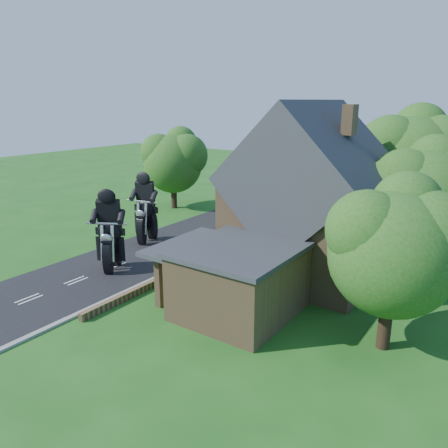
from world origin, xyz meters
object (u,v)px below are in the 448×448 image
Objects in this scene: garden_wall at (215,254)px; house at (310,203)px; annex at (238,279)px; motorcycle_lead at (112,258)px; motorcycle_follow at (147,232)px.

house is (6.19, 1.00, 4.14)m from garden_wall.
motorcycle_lead is (-9.39, 0.18, -0.99)m from annex.
annex is at bearing 149.48° from motorcycle_lead.
motorcycle_follow is at bearing -176.49° from garden_wall.
house reaches higher than annex.
motorcycle_follow reaches higher than garden_wall.
garden_wall is 12.91× the size of motorcycle_follow.
motorcycle_lead is at bearing 100.14° from motorcycle_follow.
annex is at bearing 142.55° from motorcycle_follow.
motorcycle_lead is at bearing -146.55° from house.
motorcycle_follow is at bearing 154.82° from annex.
annex is 4.23× the size of motorcycle_lead.
motorcycle_follow is (-11.56, 5.43, -0.97)m from annex.
house reaches higher than motorcycle_lead.
house is at bearing 9.17° from garden_wall.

